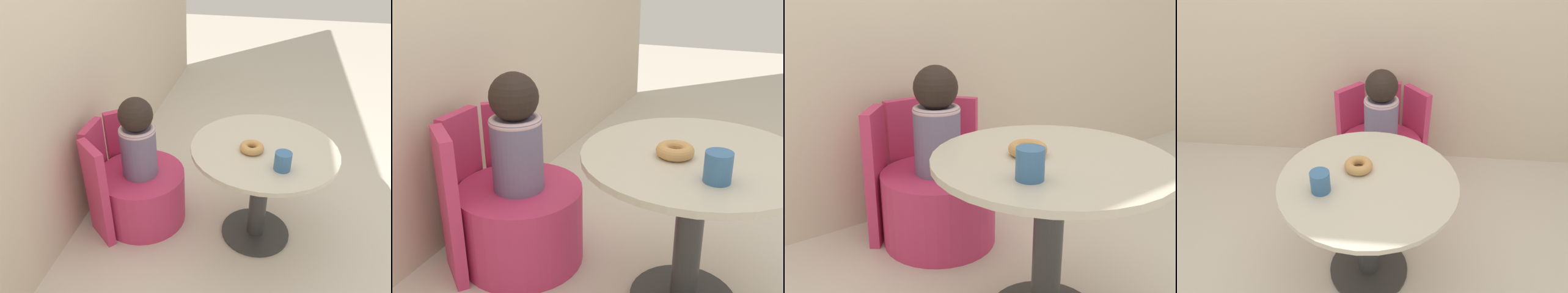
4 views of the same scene
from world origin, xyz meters
The scene contains 6 objects.
round_table centered at (0.06, -0.03, 0.48)m, with size 0.82×0.82×0.64m.
tub_chair centered at (0.07, 0.71, 0.18)m, with size 0.55×0.55×0.36m.
booth_backrest centered at (0.07, 0.94, 0.33)m, with size 0.65×0.24×0.66m.
child_figure centered at (0.07, 0.71, 0.61)m, with size 0.22×0.22×0.51m.
donut centered at (0.01, 0.03, 0.66)m, with size 0.13×0.13×0.04m.
cup centered at (-0.13, -0.13, 0.69)m, with size 0.09×0.09×0.10m.
Camera 3 is at (-0.99, -1.04, 1.15)m, focal length 42.00 mm.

